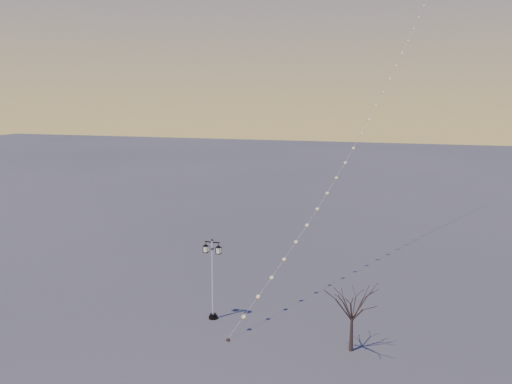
% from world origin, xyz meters
% --- Properties ---
extents(ground, '(300.00, 300.00, 0.00)m').
position_xyz_m(ground, '(0.00, 0.00, 0.00)').
color(ground, '#4C4D4D').
rests_on(ground, ground).
extents(street_lamp, '(1.39, 0.61, 5.46)m').
position_xyz_m(street_lamp, '(-1.68, 1.27, 3.02)').
color(street_lamp, black).
rests_on(street_lamp, ground).
extents(bare_tree, '(2.37, 2.37, 3.94)m').
position_xyz_m(bare_tree, '(7.74, -0.55, 2.73)').
color(bare_tree, '#362923').
rests_on(bare_tree, ground).
extents(kite_train, '(11.68, 43.21, 30.46)m').
position_xyz_m(kite_train, '(6.01, 19.69, 15.11)').
color(kite_train, '#3A2A20').
rests_on(kite_train, ground).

